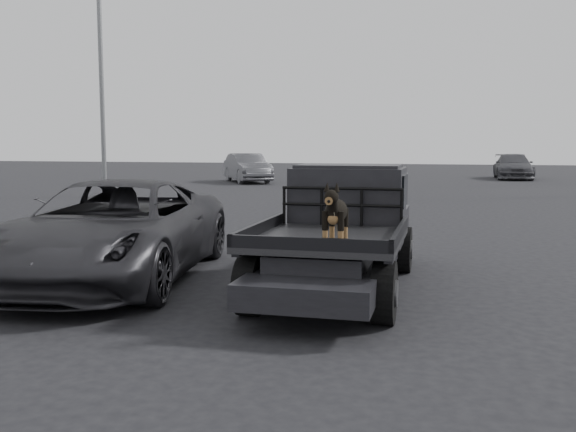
% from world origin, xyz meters
% --- Properties ---
extents(ground, '(120.00, 120.00, 0.00)m').
position_xyz_m(ground, '(0.00, 0.00, 0.00)').
color(ground, black).
rests_on(ground, ground).
extents(flatbed_ute, '(2.00, 5.40, 0.92)m').
position_xyz_m(flatbed_ute, '(0.22, 1.39, 0.46)').
color(flatbed_ute, black).
rests_on(flatbed_ute, ground).
extents(ute_cab, '(1.72, 1.30, 0.88)m').
position_xyz_m(ute_cab, '(0.22, 2.34, 1.36)').
color(ute_cab, black).
rests_on(ute_cab, flatbed_ute).
extents(headache_rack, '(1.80, 0.08, 0.55)m').
position_xyz_m(headache_rack, '(0.22, 1.59, 1.20)').
color(headache_rack, black).
rests_on(headache_rack, flatbed_ute).
extents(dog, '(0.32, 0.60, 0.74)m').
position_xyz_m(dog, '(0.49, -0.48, 1.29)').
color(dog, black).
rests_on(dog, flatbed_ute).
extents(parked_suv, '(3.37, 5.92, 1.56)m').
position_xyz_m(parked_suv, '(-3.31, 1.19, 0.78)').
color(parked_suv, '#29282C').
rests_on(parked_suv, ground).
extents(distant_car_a, '(3.96, 4.97, 1.58)m').
position_xyz_m(distant_car_a, '(-9.00, 25.93, 0.79)').
color(distant_car_a, '#4E4F54').
rests_on(distant_car_a, ground).
extents(distant_car_b, '(2.10, 5.15, 1.50)m').
position_xyz_m(distant_car_b, '(5.51, 33.01, 0.75)').
color(distant_car_b, '#45454A').
rests_on(distant_car_b, ground).
extents(floodlight_near, '(1.08, 0.28, 13.34)m').
position_xyz_m(floodlight_near, '(-11.68, 15.43, 7.26)').
color(floodlight_near, slate).
rests_on(floodlight_near, ground).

